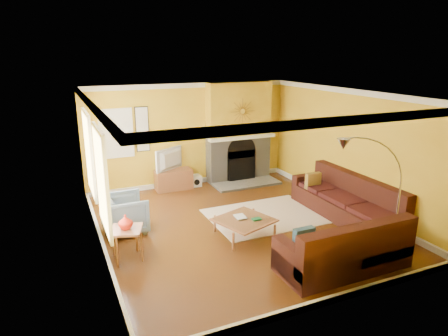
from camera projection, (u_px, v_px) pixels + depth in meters
name	position (u px, v px, depth m)	size (l,w,h in m)	color
floor	(238.00, 225.00, 8.32)	(5.50, 6.00, 0.02)	brown
ceiling	(240.00, 93.00, 7.55)	(5.50, 6.00, 0.02)	white
wall_back	(189.00, 135.00, 10.58)	(5.50, 0.02, 2.70)	yellow
wall_front	(338.00, 218.00, 5.29)	(5.50, 0.02, 2.70)	yellow
wall_left	(95.00, 180.00, 6.87)	(0.02, 6.00, 2.70)	yellow
wall_right	(349.00, 149.00, 9.00)	(0.02, 6.00, 2.70)	yellow
baseboard	(238.00, 222.00, 8.30)	(5.50, 6.00, 0.12)	white
crown_molding	(240.00, 97.00, 7.57)	(5.50, 6.00, 0.12)	white
window_left_near	(88.00, 154.00, 7.98)	(0.06, 1.22, 1.72)	white
window_left_far	(101.00, 181.00, 6.31)	(0.06, 1.22, 1.72)	white
window_back	(116.00, 133.00, 9.74)	(0.82, 0.06, 1.22)	white
wall_art	(142.00, 129.00, 9.99)	(0.34, 0.04, 1.14)	white
fireplace	(239.00, 132.00, 10.92)	(1.80, 0.40, 2.70)	gray
mantel	(242.00, 137.00, 10.74)	(1.92, 0.22, 0.08)	white
hearth	(247.00, 184.00, 10.80)	(1.80, 0.70, 0.06)	gray
sunburst	(243.00, 111.00, 10.55)	(0.70, 0.04, 0.70)	olive
rug	(265.00, 216.00, 8.75)	(2.40, 1.80, 0.02)	beige
sectional_sofa	(315.00, 211.00, 7.86)	(3.02, 3.55, 0.90)	#411B14
coffee_table	(244.00, 228.00, 7.73)	(0.96, 0.96, 0.38)	white
media_console	(174.00, 180.00, 10.41)	(0.95, 0.43, 0.52)	#9C5E38
tv	(173.00, 159.00, 10.25)	(1.00, 0.13, 0.58)	black
subwoofer	(195.00, 181.00, 10.69)	(0.29, 0.29, 0.29)	white
armchair	(125.00, 214.00, 7.90)	(0.82, 0.84, 0.76)	gray
side_table	(127.00, 244.00, 6.88)	(0.51, 0.51, 0.57)	#9C5E38
vase	(125.00, 222.00, 6.77)	(0.25, 0.25, 0.26)	red
book	(235.00, 218.00, 7.70)	(0.21, 0.28, 0.03)	white
arc_lamp	(372.00, 201.00, 6.57)	(1.40, 0.36, 2.21)	silver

